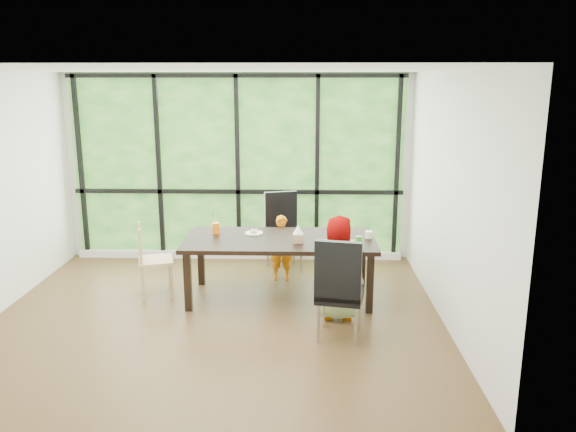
# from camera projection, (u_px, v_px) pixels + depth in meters

# --- Properties ---
(ground) EXTENTS (5.00, 5.00, 0.00)m
(ground) POSITION_uv_depth(u_px,v_px,m) (218.00, 316.00, 6.41)
(ground) COLOR black
(ground) RESTS_ON ground
(back_wall) EXTENTS (5.00, 0.00, 5.00)m
(back_wall) POSITION_uv_depth(u_px,v_px,m) (238.00, 167.00, 8.28)
(back_wall) COLOR silver
(back_wall) RESTS_ON ground
(foliage_backdrop) EXTENTS (4.80, 0.02, 2.65)m
(foliage_backdrop) POSITION_uv_depth(u_px,v_px,m) (238.00, 167.00, 8.26)
(foliage_backdrop) COLOR #1B4E19
(foliage_backdrop) RESTS_ON back_wall
(window_mullions) EXTENTS (4.80, 0.06, 2.65)m
(window_mullions) POSITION_uv_depth(u_px,v_px,m) (238.00, 168.00, 8.22)
(window_mullions) COLOR black
(window_mullions) RESTS_ON back_wall
(window_sill) EXTENTS (4.80, 0.12, 0.10)m
(window_sill) POSITION_uv_depth(u_px,v_px,m) (239.00, 254.00, 8.49)
(window_sill) COLOR silver
(window_sill) RESTS_ON ground
(dining_table) EXTENTS (2.35, 1.24, 0.75)m
(dining_table) POSITION_uv_depth(u_px,v_px,m) (280.00, 268.00, 6.87)
(dining_table) COLOR black
(dining_table) RESTS_ON ground
(chair_window_leather) EXTENTS (0.57, 0.57, 1.08)m
(chair_window_leather) POSITION_uv_depth(u_px,v_px,m) (284.00, 233.00, 7.84)
(chair_window_leather) COLOR black
(chair_window_leather) RESTS_ON ground
(chair_interior_leather) EXTENTS (0.54, 0.54, 1.08)m
(chair_interior_leather) POSITION_uv_depth(u_px,v_px,m) (340.00, 287.00, 5.77)
(chair_interior_leather) COLOR black
(chair_interior_leather) RESTS_ON ground
(chair_end_beech) EXTENTS (0.50, 0.51, 0.90)m
(chair_end_beech) POSITION_uv_depth(u_px,v_px,m) (156.00, 260.00, 6.92)
(chair_end_beech) COLOR tan
(chair_end_beech) RESTS_ON ground
(child_toddler) EXTENTS (0.33, 0.22, 0.87)m
(child_toddler) POSITION_uv_depth(u_px,v_px,m) (282.00, 248.00, 7.47)
(child_toddler) COLOR orange
(child_toddler) RESTS_ON ground
(child_older) EXTENTS (0.59, 0.39, 1.17)m
(child_older) POSITION_uv_depth(u_px,v_px,m) (339.00, 268.00, 6.22)
(child_older) COLOR slate
(child_older) RESTS_ON ground
(placemat) EXTENTS (0.46, 0.34, 0.01)m
(placemat) POSITION_uv_depth(u_px,v_px,m) (335.00, 244.00, 6.56)
(placemat) COLOR tan
(placemat) RESTS_ON dining_table
(plate_far) EXTENTS (0.22, 0.22, 0.01)m
(plate_far) POSITION_uv_depth(u_px,v_px,m) (254.00, 233.00, 6.99)
(plate_far) COLOR white
(plate_far) RESTS_ON dining_table
(plate_near) EXTENTS (0.21, 0.21, 0.01)m
(plate_near) POSITION_uv_depth(u_px,v_px,m) (331.00, 244.00, 6.53)
(plate_near) COLOR white
(plate_near) RESTS_ON dining_table
(orange_cup) EXTENTS (0.09, 0.09, 0.14)m
(orange_cup) POSITION_uv_depth(u_px,v_px,m) (216.00, 228.00, 6.98)
(orange_cup) COLOR orange
(orange_cup) RESTS_ON dining_table
(green_cup) EXTENTS (0.07, 0.07, 0.11)m
(green_cup) POSITION_uv_depth(u_px,v_px,m) (359.00, 241.00, 6.46)
(green_cup) COLOR green
(green_cup) RESTS_ON dining_table
(white_mug) EXTENTS (0.09, 0.09, 0.09)m
(white_mug) POSITION_uv_depth(u_px,v_px,m) (369.00, 235.00, 6.78)
(white_mug) COLOR white
(white_mug) RESTS_ON dining_table
(tissue_box) EXTENTS (0.12, 0.12, 0.10)m
(tissue_box) POSITION_uv_depth(u_px,v_px,m) (298.00, 238.00, 6.61)
(tissue_box) COLOR tan
(tissue_box) RESTS_ON dining_table
(crepe_rolls_far) EXTENTS (0.10, 0.12, 0.04)m
(crepe_rolls_far) POSITION_uv_depth(u_px,v_px,m) (254.00, 231.00, 6.98)
(crepe_rolls_far) COLOR tan
(crepe_rolls_far) RESTS_ON plate_far
(crepe_rolls_near) EXTENTS (0.10, 0.12, 0.04)m
(crepe_rolls_near) POSITION_uv_depth(u_px,v_px,m) (331.00, 242.00, 6.53)
(crepe_rolls_near) COLOR tan
(crepe_rolls_near) RESTS_ON plate_near
(straw_white) EXTENTS (0.01, 0.04, 0.20)m
(straw_white) POSITION_uv_depth(u_px,v_px,m) (216.00, 220.00, 6.95)
(straw_white) COLOR white
(straw_white) RESTS_ON orange_cup
(straw_pink) EXTENTS (0.01, 0.04, 0.20)m
(straw_pink) POSITION_uv_depth(u_px,v_px,m) (359.00, 233.00, 6.44)
(straw_pink) COLOR pink
(straw_pink) RESTS_ON green_cup
(tissue) EXTENTS (0.12, 0.12, 0.11)m
(tissue) POSITION_uv_depth(u_px,v_px,m) (298.00, 229.00, 6.58)
(tissue) COLOR white
(tissue) RESTS_ON tissue_box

